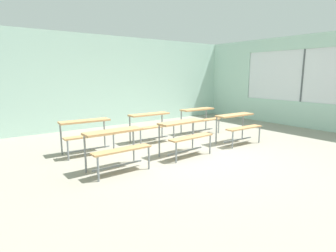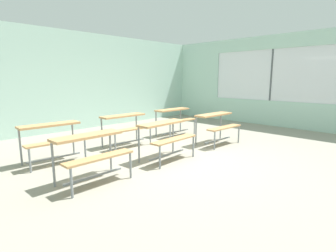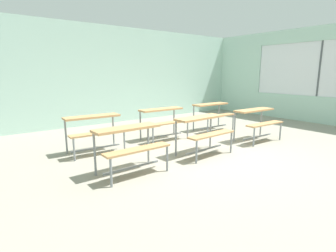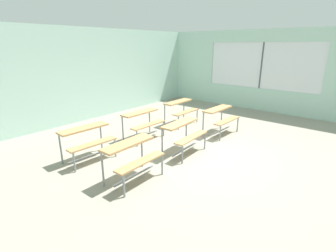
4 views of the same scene
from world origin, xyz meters
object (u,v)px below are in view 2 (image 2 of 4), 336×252
object	(u,v)px
desk_bench_r1c0	(52,134)
desk_bench_r1c2	(175,115)
desk_bench_r0c1	(166,132)
desk_bench_r0c2	(217,121)
desk_bench_r1c1	(126,123)
desk_bench_r0c0	(92,147)

from	to	relation	value
desk_bench_r1c0	desk_bench_r1c2	world-z (taller)	same
desk_bench_r0c1	desk_bench_r1c0	size ratio (longest dim) A/B	1.00
desk_bench_r0c2	desk_bench_r1c1	xyz separation A→B (m)	(-1.69, 1.43, 0.00)
desk_bench_r0c2	desk_bench_r1c0	xyz separation A→B (m)	(-3.42, 1.40, 0.00)
desk_bench_r0c0	desk_bench_r0c1	distance (m)	1.62
desk_bench_r0c0	desk_bench_r1c0	size ratio (longest dim) A/B	0.99
desk_bench_r0c0	desk_bench_r0c2	world-z (taller)	same
desk_bench_r0c1	desk_bench_r0c2	distance (m)	1.76
desk_bench_r0c0	desk_bench_r1c2	distance (m)	3.69
desk_bench_r1c0	desk_bench_r1c1	size ratio (longest dim) A/B	1.01
desk_bench_r0c2	desk_bench_r1c1	world-z (taller)	same
desk_bench_r1c0	desk_bench_r0c2	bearing A→B (deg)	-19.69
desk_bench_r1c2	desk_bench_r0c2	bearing A→B (deg)	-90.14
desk_bench_r0c2	desk_bench_r1c2	size ratio (longest dim) A/B	1.01
desk_bench_r0c1	desk_bench_r1c2	distance (m)	2.27
desk_bench_r0c2	desk_bench_r1c2	distance (m)	1.43
desk_bench_r0c2	desk_bench_r1c2	xyz separation A→B (m)	(0.02, 1.43, 0.00)
desk_bench_r0c0	desk_bench_r0c2	distance (m)	3.38
desk_bench_r0c0	desk_bench_r1c2	world-z (taller)	same
desk_bench_r0c0	desk_bench_r1c1	bearing A→B (deg)	39.16
desk_bench_r0c0	desk_bench_r0c2	bearing A→B (deg)	-0.99
desk_bench_r0c1	desk_bench_r1c0	world-z (taller)	same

